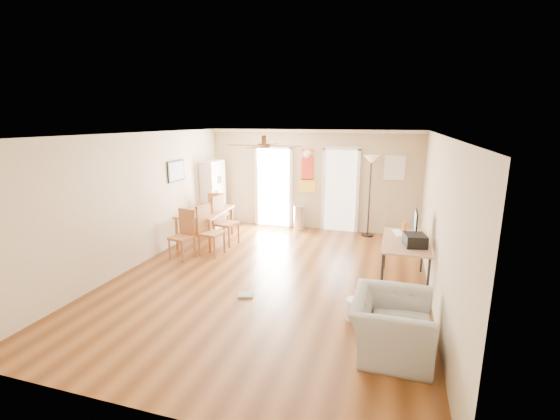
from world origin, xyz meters
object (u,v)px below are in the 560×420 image
(dining_table, at_px, (206,226))
(dining_chair_near, at_px, (181,235))
(computer_desk, at_px, (404,263))
(trash_can, at_px, (299,218))
(printer, at_px, (415,240))
(dining_chair_right_a, at_px, (226,221))
(dining_chair_right_b, at_px, (211,231))
(torchiere_lamp, at_px, (370,196))
(dining_chair_far, at_px, (219,212))
(armchair, at_px, (392,325))
(bookshelf, at_px, (213,194))
(wastebasket_a, at_px, (382,294))
(wastebasket_b, at_px, (355,309))

(dining_table, distance_m, dining_chair_near, 1.19)
(computer_desk, bearing_deg, trash_can, 132.22)
(trash_can, bearing_deg, printer, -48.92)
(dining_chair_right_a, distance_m, dining_chair_near, 1.23)
(dining_chair_right_b, xyz_separation_m, printer, (4.05, -0.72, 0.38))
(torchiere_lamp, height_order, computer_desk, torchiere_lamp)
(dining_chair_right_b, xyz_separation_m, dining_chair_far, (-0.64, 1.71, -0.02))
(dining_table, relative_size, dining_chair_far, 1.46)
(armchair, bearing_deg, dining_chair_right_a, 49.53)
(dining_chair_far, distance_m, torchiere_lamp, 3.84)
(dining_chair_right_b, bearing_deg, dining_chair_far, 27.66)
(dining_chair_right_b, xyz_separation_m, torchiere_lamp, (3.11, 2.38, 0.47))
(bookshelf, relative_size, armchair, 1.63)
(dining_chair_far, bearing_deg, dining_chair_right_b, 102.64)
(dining_chair_right_a, xyz_separation_m, printer, (4.05, -1.46, 0.36))
(dining_table, height_order, wastebasket_a, dining_table)
(dining_chair_far, bearing_deg, dining_chair_near, 85.89)
(bookshelf, relative_size, wastebasket_a, 6.17)
(printer, relative_size, wastebasket_a, 1.33)
(dining_chair_right_b, bearing_deg, armchair, -117.46)
(dining_table, xyz_separation_m, dining_chair_right_a, (0.55, -0.06, 0.18))
(dining_chair_right_a, bearing_deg, dining_table, 92.93)
(trash_can, height_order, torchiere_lamp, torchiere_lamp)
(computer_desk, distance_m, armchair, 2.13)
(dining_chair_near, xyz_separation_m, wastebasket_b, (3.74, -1.51, -0.36))
(dining_chair_near, height_order, dining_chair_far, dining_chair_far)
(trash_can, xyz_separation_m, wastebasket_b, (1.91, -4.29, -0.17))
(armchair, bearing_deg, wastebasket_b, 37.85)
(dining_chair_far, height_order, torchiere_lamp, torchiere_lamp)
(torchiere_lamp, relative_size, wastebasket_b, 6.64)
(bookshelf, bearing_deg, wastebasket_a, -27.28)
(printer, bearing_deg, bookshelf, 139.42)
(torchiere_lamp, bearing_deg, dining_chair_far, -169.73)
(wastebasket_a, bearing_deg, dining_table, 153.89)
(dining_chair_right_a, height_order, computer_desk, dining_chair_right_a)
(trash_can, distance_m, wastebasket_a, 4.29)
(torchiere_lamp, distance_m, wastebasket_a, 3.75)
(printer, bearing_deg, computer_desk, 104.36)
(dining_table, distance_m, dining_chair_right_b, 0.98)
(wastebasket_b, height_order, armchair, armchair)
(bookshelf, xyz_separation_m, trash_can, (2.28, 0.38, -0.57))
(dining_chair_far, relative_size, trash_can, 1.58)
(dining_table, height_order, torchiere_lamp, torchiere_lamp)
(wastebasket_b, bearing_deg, armchair, -53.15)
(dining_chair_right_a, relative_size, dining_chair_near, 1.11)
(dining_chair_right_a, xyz_separation_m, dining_chair_right_b, (0.00, -0.74, -0.03))
(wastebasket_a, bearing_deg, armchair, -83.55)
(dining_chair_right_b, relative_size, computer_desk, 0.70)
(dining_chair_far, bearing_deg, dining_chair_right_a, 115.73)
(armchair, bearing_deg, torchiere_lamp, 8.41)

